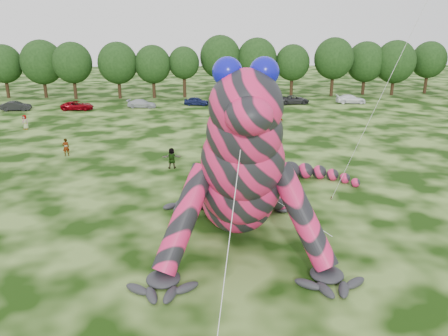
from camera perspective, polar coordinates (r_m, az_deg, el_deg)
name	(u,v)px	position (r m, az deg, el deg)	size (l,w,h in m)	color
ground	(136,272)	(23.22, -11.37, -13.23)	(240.00, 240.00, 0.00)	#16330A
inflatable_gecko	(236,142)	(26.19, 1.61, 3.48)	(17.95, 21.31, 10.66)	#D41F57
tree_4	(5,71)	(85.32, -26.71, 11.22)	(6.22, 5.60, 9.06)	black
tree_5	(43,69)	(82.73, -22.59, 11.85)	(7.16, 6.44, 9.80)	black
tree_6	(73,71)	(79.45, -19.10, 11.92)	(6.52, 5.86, 9.49)	black
tree_7	(118,70)	(77.95, -13.65, 12.28)	(6.68, 6.01, 9.48)	black
tree_8	(153,72)	(77.36, -9.24, 12.31)	(6.14, 5.53, 8.94)	black
tree_9	(184,72)	(77.40, -5.23, 12.36)	(5.27, 4.74, 8.68)	black
tree_10	(220,66)	(78.63, -0.48, 13.19)	(7.09, 6.38, 10.50)	black
tree_11	(257,67)	(78.86, 4.30, 13.00)	(7.01, 6.31, 10.07)	black
tree_12	(292,70)	(79.53, 8.89, 12.49)	(5.99, 5.39, 8.97)	black
tree_13	(333,67)	(80.70, 14.07, 12.66)	(6.83, 6.15, 10.13)	black
tree_14	(365,68)	(84.30, 17.94, 12.30)	(6.82, 6.14, 9.40)	black
tree_15	(395,68)	(85.35, 21.38, 12.08)	(7.17, 6.45, 9.63)	black
tree_16	(428,68)	(89.87, 25.08, 11.79)	(6.26, 5.63, 9.37)	black
car_1	(16,106)	(71.81, -25.54, 7.31)	(1.46, 4.19, 1.38)	black
car_2	(77,106)	(68.99, -18.60, 7.72)	(2.15, 4.67, 1.30)	maroon
car_3	(142,104)	(68.58, -10.68, 8.28)	(1.77, 4.36, 1.26)	#B8BBC2
car_4	(197,101)	(69.60, -3.61, 8.71)	(1.55, 3.86, 1.32)	#141B47
car_5	(253,101)	(69.24, 3.81, 8.68)	(1.45, 4.16, 1.37)	beige
car_6	(294,100)	(71.60, 9.14, 8.80)	(2.24, 4.86, 1.35)	#28282B
car_7	(351,99)	(74.20, 16.24, 8.64)	(1.91, 4.71, 1.37)	white
spectator_0	(66,147)	(44.46, -19.95, 2.56)	(0.63, 0.42, 1.74)	gray
spectator_3	(280,122)	(53.86, 7.30, 5.97)	(0.91, 0.38, 1.55)	gray
spectator_4	(25,122)	(58.16, -24.54, 5.48)	(0.85, 0.56, 1.75)	gray
spectator_5	(172,158)	(38.43, -6.84, 1.30)	(1.71, 0.54, 1.84)	gray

